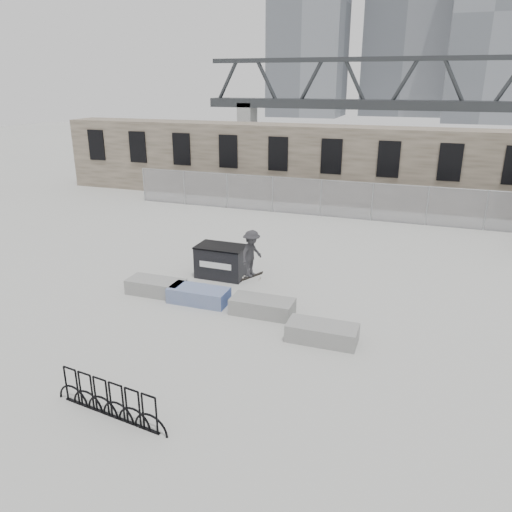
{
  "coord_description": "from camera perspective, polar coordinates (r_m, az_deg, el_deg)",
  "views": [
    {
      "loc": [
        5.49,
        -13.69,
        7.07
      ],
      "look_at": [
        0.09,
        1.67,
        1.3
      ],
      "focal_mm": 35.0,
      "sensor_mm": 36.0,
      "label": 1
    }
  ],
  "objects": [
    {
      "name": "bike_rack",
      "position": [
        11.85,
        -16.45,
        -15.44
      ],
      "size": [
        3.12,
        0.48,
        0.9
      ],
      "rotation": [
        0.0,
        0.0,
        -0.14
      ],
      "color": "black",
      "rests_on": "ground"
    },
    {
      "name": "skateboarder",
      "position": [
        16.17,
        -0.51,
        0.28
      ],
      "size": [
        0.79,
        1.11,
        1.76
      ],
      "rotation": [
        0.0,
        0.0,
        1.34
      ],
      "color": "#2B2B2D",
      "rests_on": "ground"
    },
    {
      "name": "skyline_towers",
      "position": [
        108.57,
        17.63,
        25.98
      ],
      "size": [
        58.0,
        28.0,
        48.0
      ],
      "color": "slate",
      "rests_on": "ground"
    },
    {
      "name": "planter_far_left",
      "position": [
        17.74,
        -11.35,
        -3.39
      ],
      "size": [
        2.0,
        0.9,
        0.52
      ],
      "color": "gray",
      "rests_on": "ground"
    },
    {
      "name": "planter_center_left",
      "position": [
        16.83,
        -6.56,
        -4.41
      ],
      "size": [
        2.0,
        0.9,
        0.52
      ],
      "color": "#334E9B",
      "rests_on": "ground"
    },
    {
      "name": "planter_offset",
      "position": [
        14.49,
        7.57,
        -8.61
      ],
      "size": [
        2.0,
        0.9,
        0.52
      ],
      "color": "gray",
      "rests_on": "ground"
    },
    {
      "name": "ground",
      "position": [
        16.36,
        -2.25,
        -6.11
      ],
      "size": [
        120.0,
        120.0,
        0.0
      ],
      "primitive_type": "plane",
      "color": "#B1B2AC",
      "rests_on": "ground"
    },
    {
      "name": "dumpster",
      "position": [
        18.82,
        -3.97,
        -0.59
      ],
      "size": [
        1.87,
        1.16,
        1.22
      ],
      "rotation": [
        0.0,
        0.0,
        -0.01
      ],
      "color": "black",
      "rests_on": "ground"
    },
    {
      "name": "planter_center_right",
      "position": [
        15.93,
        0.73,
        -5.72
      ],
      "size": [
        2.0,
        0.9,
        0.52
      ],
      "color": "gray",
      "rests_on": "ground"
    },
    {
      "name": "chainlink_fence",
      "position": [
        27.43,
        7.4,
        6.65
      ],
      "size": [
        22.06,
        0.06,
        2.02
      ],
      "color": "gray",
      "rests_on": "ground"
    },
    {
      "name": "truss_bridge",
      "position": [
        68.9,
        24.04,
        15.48
      ],
      "size": [
        70.0,
        3.0,
        9.8
      ],
      "color": "#2D3033",
      "rests_on": "ground"
    },
    {
      "name": "stone_wall",
      "position": [
        30.81,
        9.02,
        10.3
      ],
      "size": [
        36.0,
        2.58,
        4.5
      ],
      "color": "brown",
      "rests_on": "ground"
    }
  ]
}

